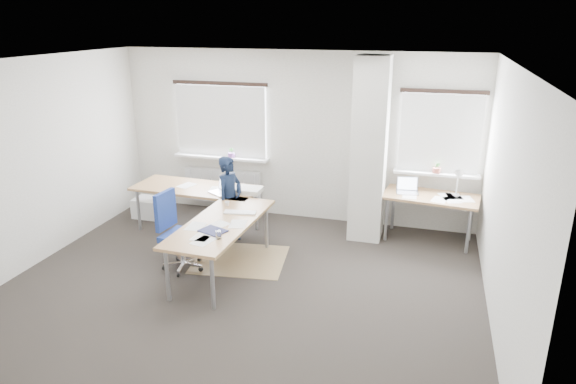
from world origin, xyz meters
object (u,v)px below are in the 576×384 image
(person, at_px, (230,200))
(desk_main, at_px, (211,205))
(task_chair, at_px, (180,248))
(desk_side, at_px, (431,198))

(person, bearing_deg, desk_main, 171.88)
(task_chair, relative_size, person, 0.81)
(task_chair, bearing_deg, desk_side, 37.31)
(desk_main, height_order, task_chair, task_chair)
(task_chair, bearing_deg, desk_main, 83.67)
(desk_main, distance_m, task_chair, 0.81)
(desk_side, distance_m, person, 3.04)
(desk_main, relative_size, desk_side, 1.83)
(desk_main, xyz_separation_m, desk_side, (3.07, 1.21, -0.01))
(task_chair, bearing_deg, person, 79.72)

